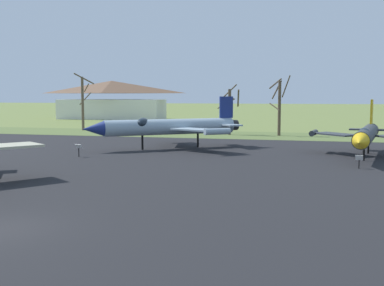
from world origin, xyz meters
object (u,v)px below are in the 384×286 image
info_placard_front_right (79,149)px  jet_fighter_rear_center (367,135)px  visitor_building (112,100)px  info_placard_rear_center (359,160)px  jet_fighter_front_right (168,127)px

info_placard_front_right → jet_fighter_rear_center: bearing=13.6°
jet_fighter_rear_center → visitor_building: (-48.04, 56.76, 2.26)m
jet_fighter_rear_center → info_placard_rear_center: (-1.09, -6.56, -1.30)m
info_placard_front_right → info_placard_rear_center: bearing=-2.4°
jet_fighter_rear_center → visitor_building: visitor_building is taller
jet_fighter_rear_center → info_placard_rear_center: bearing=-99.4°
info_placard_rear_center → visitor_building: (-46.95, 63.32, 3.56)m
jet_fighter_front_right → info_placard_rear_center: (16.72, -8.74, -1.56)m
jet_fighter_rear_center → info_placard_rear_center: size_ratio=13.66×
info_placard_front_right → jet_fighter_front_right: bearing=55.4°
info_placard_front_right → visitor_building: visitor_building is taller
jet_fighter_front_right → jet_fighter_rear_center: size_ratio=1.00×
info_placard_front_right → jet_fighter_rear_center: jet_fighter_rear_center is taller
jet_fighter_rear_center → visitor_building: bearing=130.2°
info_placard_front_right → visitor_building: 67.25m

